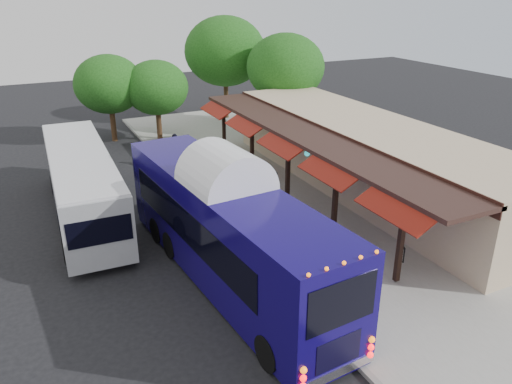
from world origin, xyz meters
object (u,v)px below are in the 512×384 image
ped_d (242,192)px  city_bus (82,182)px  coach_bus (227,226)px  ped_b (272,191)px  ped_c (176,149)px  ped_a (255,198)px  sign_board (401,254)px

ped_d → city_bus: bearing=5.3°
coach_bus → ped_b: coach_bus is taller
ped_d → ped_c: bearing=-57.2°
city_bus → ped_d: city_bus is taller
coach_bus → city_bus: 8.72m
coach_bus → ped_b: 6.21m
ped_a → ped_c: size_ratio=1.02×
ped_b → ped_c: bearing=-57.8°
city_bus → ped_a: (6.88, -3.82, -0.63)m
ped_a → ped_b: ped_a is taller
coach_bus → ped_c: coach_bus is taller
city_bus → sign_board: size_ratio=10.63×
coach_bus → ped_d: 6.16m
coach_bus → ped_b: (4.18, 4.47, -1.07)m
ped_b → city_bus: bearing=-4.8°
ped_a → ped_b: (1.17, 0.48, -0.00)m
city_bus → ped_c: 7.71m
city_bus → ped_b: size_ratio=6.20×
coach_bus → ped_c: (2.05, 12.68, -1.08)m
ped_b → ped_a: bearing=40.0°
ped_a → ped_c: ped_a is taller
ped_a → ped_b: size_ratio=1.00×
coach_bus → ped_b: size_ratio=6.74×
ped_a → ped_d: 1.28m
ped_a → ped_b: 1.27m
ped_c → ped_d: ped_c is taller
city_bus → ped_c: city_bus is taller
ped_a → sign_board: bearing=-63.3°
coach_bus → ped_c: 12.89m
coach_bus → ped_d: size_ratio=8.04×
ped_d → sign_board: (2.86, -7.85, -0.05)m
ped_b → sign_board: 7.25m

